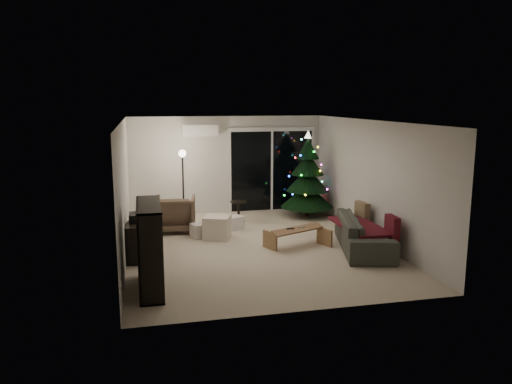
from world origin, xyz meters
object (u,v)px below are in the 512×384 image
bookshelf (139,248)px  coffee_table (298,238)px  armchair (175,214)px  media_cabinet (140,239)px  sofa (364,233)px  christmas_tree (308,174)px

bookshelf → coffee_table: (3.07, 1.66, -0.49)m
bookshelf → armchair: (0.78, 3.47, -0.28)m
armchair → media_cabinet: bearing=74.0°
bookshelf → sofa: bookshelf is taller
armchair → sofa: 4.17m
media_cabinet → coffee_table: bearing=10.5°
media_cabinet → christmas_tree: bearing=42.6°
media_cabinet → sofa: size_ratio=0.49×
media_cabinet → christmas_tree: size_ratio=0.51×
bookshelf → sofa: bearing=29.5°
media_cabinet → sofa: bearing=5.2°
sofa → christmas_tree: bearing=18.4°
media_cabinet → sofa: media_cabinet is taller
bookshelf → coffee_table: bearing=41.9°
bookshelf → coffee_table: 3.53m
media_cabinet → armchair: (0.78, 1.74, 0.05)m
bookshelf → armchair: 3.57m
bookshelf → coffee_table: size_ratio=1.13×
sofa → christmas_tree: christmas_tree is taller
media_cabinet → christmas_tree: 4.86m
bookshelf → sofa: (4.30, 1.24, -0.35)m
sofa → coffee_table: 1.31m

